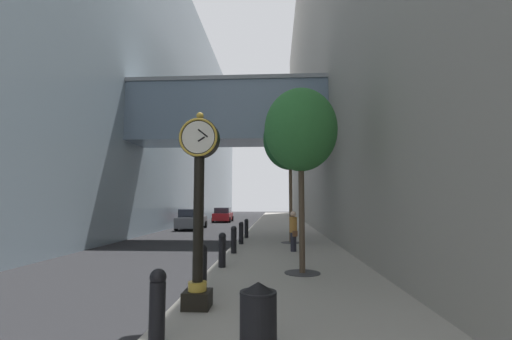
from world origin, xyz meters
The scene contains 17 objects.
ground_plane centered at (0.00, 27.00, 0.00)m, with size 110.00×110.00×0.00m, color #262628.
sidewalk_right centered at (2.66, 30.00, 0.07)m, with size 5.32×80.00×0.14m, color #9E998E.
building_block_left centered at (-11.37, 29.91, 12.26)m, with size 21.58×80.00×24.60m.
building_block_right centered at (9.82, 30.00, 16.12)m, with size 9.00×80.00×32.24m.
street_clock centered at (0.57, 5.41, 2.38)m, with size 0.84×0.55×4.10m.
bollard_nearest centered at (0.39, 3.51, 0.74)m, with size 0.26×0.26×1.15m.
bollard_second centered at (0.39, 6.69, 0.74)m, with size 0.26×0.26×1.15m.
bollard_third centered at (0.39, 9.87, 0.74)m, with size 0.26×0.26×1.15m.
bollard_fourth centered at (0.39, 13.04, 0.74)m, with size 0.26×0.26×1.15m.
bollard_fifth centered at (0.39, 16.22, 0.74)m, with size 0.26×0.26×1.15m.
bollard_sixth centered at (0.39, 19.40, 0.74)m, with size 0.26×0.26×1.15m.
street_tree_near centered at (2.99, 9.04, 4.57)m, with size 2.30×2.30×5.78m.
street_tree_mid_near centered at (2.99, 16.97, 5.73)m, with size 2.95×2.95×7.31m.
trash_bin centered at (1.94, 3.17, 0.68)m, with size 0.53×0.53×1.05m.
pedestrian_walking centered at (2.96, 13.70, 1.07)m, with size 0.42×0.51×1.76m.
car_grey_near centered at (-4.99, 27.43, 0.83)m, with size 2.07×4.71×1.72m.
car_red_mid centered at (-3.99, 38.42, 0.81)m, with size 2.18×4.44×1.66m.
Camera 1 is at (2.20, -1.80, 2.31)m, focal length 24.21 mm.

